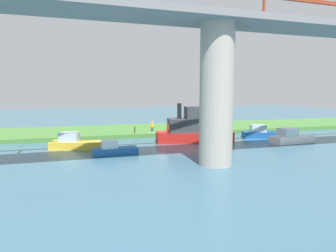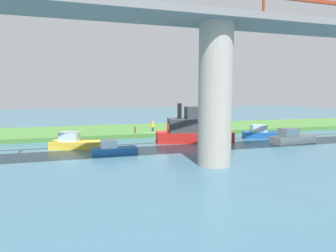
% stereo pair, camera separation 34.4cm
% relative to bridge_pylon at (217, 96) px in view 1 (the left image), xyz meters
% --- Properties ---
extents(ground_plane, '(160.00, 160.00, 0.00)m').
position_rel_bridge_pylon_xyz_m(ground_plane, '(-0.31, -14.91, -5.39)').
color(ground_plane, '#386075').
extents(grassy_bank, '(80.00, 12.00, 0.50)m').
position_rel_bridge_pylon_xyz_m(grassy_bank, '(-0.31, -20.91, -5.14)').
color(grassy_bank, '#427533').
rests_on(grassy_bank, ground).
extents(bridge_pylon, '(2.59, 2.59, 10.78)m').
position_rel_bridge_pylon_xyz_m(bridge_pylon, '(0.00, 0.00, 0.00)').
color(bridge_pylon, '#9E998E').
rests_on(bridge_pylon, ground).
extents(bridge_span, '(75.04, 4.30, 3.25)m').
position_rel_bridge_pylon_xyz_m(bridge_span, '(-0.00, -0.01, 5.88)').
color(bridge_span, slate).
rests_on(bridge_span, bridge_pylon).
extents(person_on_bank, '(0.45, 0.45, 1.39)m').
position_rel_bridge_pylon_xyz_m(person_on_bank, '(0.85, -17.09, -4.19)').
color(person_on_bank, '#2D334C').
rests_on(person_on_bank, grassy_bank).
extents(mooring_post, '(0.20, 0.20, 0.79)m').
position_rel_bridge_pylon_xyz_m(mooring_post, '(3.41, -16.17, -4.49)').
color(mooring_post, brown).
rests_on(mooring_post, grassy_bank).
extents(motorboat_red, '(9.09, 4.34, 4.46)m').
position_rel_bridge_pylon_xyz_m(motorboat_red, '(-2.81, -10.41, -3.74)').
color(motorboat_red, red).
rests_on(motorboat_red, ground).
extents(houseboat_blue, '(5.39, 3.30, 1.69)m').
position_rel_bridge_pylon_xyz_m(houseboat_blue, '(10.65, -10.00, -4.79)').
color(houseboat_blue, gold).
rests_on(houseboat_blue, ground).
extents(motorboat_white, '(5.28, 3.20, 1.66)m').
position_rel_bridge_pylon_xyz_m(motorboat_white, '(-11.80, -10.64, -4.80)').
color(motorboat_white, '#195199').
rests_on(motorboat_white, ground).
extents(pontoon_yellow, '(5.26, 2.27, 1.71)m').
position_rel_bridge_pylon_xyz_m(pontoon_yellow, '(-12.69, -6.47, -4.78)').
color(pontoon_yellow, white).
rests_on(pontoon_yellow, ground).
extents(skiff_small, '(4.06, 1.51, 1.34)m').
position_rel_bridge_pylon_xyz_m(skiff_small, '(7.21, -6.01, -4.91)').
color(skiff_small, '#195199').
rests_on(skiff_small, ground).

